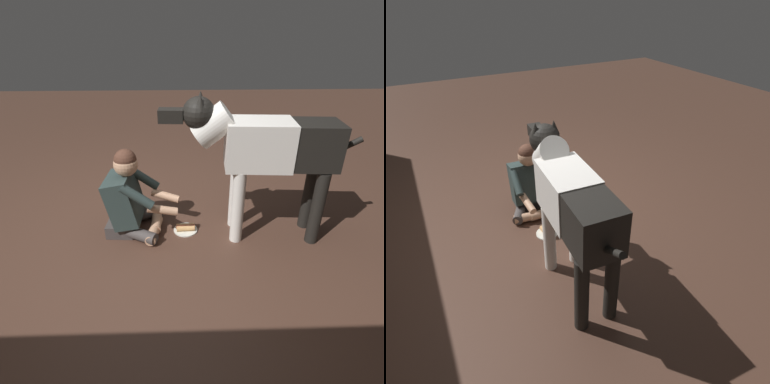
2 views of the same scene
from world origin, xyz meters
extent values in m
plane|color=#4A3024|center=(0.00, 0.00, 0.00)|extent=(13.39, 13.39, 0.00)
cube|color=#443E3C|center=(0.15, 0.03, 0.06)|extent=(0.26, 0.36, 0.12)
cylinder|color=#443E3C|center=(-0.02, -0.11, 0.07)|extent=(0.41, 0.25, 0.11)
cylinder|color=tan|center=(-0.17, -0.03, 0.06)|extent=(0.10, 0.36, 0.09)
cylinder|color=#443E3C|center=(0.00, 0.20, 0.07)|extent=(0.40, 0.29, 0.11)
cylinder|color=tan|center=(-0.16, 0.14, 0.06)|extent=(0.14, 0.37, 0.09)
cube|color=#2B3938|center=(0.10, 0.04, 0.34)|extent=(0.33, 0.42, 0.48)
cylinder|color=#2B3938|center=(-0.06, -0.13, 0.46)|extent=(0.30, 0.10, 0.24)
cylinder|color=tan|center=(-0.26, -0.06, 0.30)|extent=(0.28, 0.13, 0.12)
cylinder|color=#2B3938|center=(-0.04, 0.22, 0.46)|extent=(0.30, 0.10, 0.24)
cylinder|color=tan|center=(-0.24, 0.18, 0.30)|extent=(0.27, 0.09, 0.12)
sphere|color=tan|center=(0.06, 0.04, 0.67)|extent=(0.21, 0.21, 0.21)
sphere|color=#502F22|center=(0.06, 0.04, 0.71)|extent=(0.19, 0.19, 0.19)
cylinder|color=silver|center=(-0.89, 0.22, 0.33)|extent=(0.11, 0.11, 0.67)
cylinder|color=silver|center=(-0.90, -0.02, 0.33)|extent=(0.11, 0.11, 0.67)
cylinder|color=black|center=(-1.56, 0.27, 0.33)|extent=(0.11, 0.11, 0.67)
cylinder|color=black|center=(-1.58, 0.03, 0.33)|extent=(0.11, 0.11, 0.67)
cube|color=silver|center=(-1.04, 0.11, 0.86)|extent=(0.55, 0.38, 0.39)
cube|color=black|center=(-1.44, 0.14, 0.86)|extent=(0.48, 0.36, 0.37)
cylinder|color=silver|center=(-0.67, 0.09, 1.02)|extent=(0.40, 0.27, 0.38)
sphere|color=black|center=(-0.55, 0.08, 1.11)|extent=(0.26, 0.26, 0.26)
cube|color=black|center=(-0.34, 0.07, 1.09)|extent=(0.20, 0.13, 0.10)
cone|color=black|center=(-0.56, 0.16, 1.21)|extent=(0.10, 0.10, 0.12)
cone|color=black|center=(-0.57, 0.00, 1.21)|extent=(0.10, 0.10, 0.12)
cylinder|color=black|center=(-1.69, 0.16, 0.83)|extent=(0.34, 0.07, 0.23)
cylinder|color=white|center=(-0.44, 0.07, 0.01)|extent=(0.22, 0.22, 0.01)
cylinder|color=tan|center=(-0.44, 0.05, 0.04)|extent=(0.17, 0.06, 0.05)
cylinder|color=tan|center=(-0.44, 0.09, 0.04)|extent=(0.17, 0.06, 0.05)
cylinder|color=#AD4C32|center=(-0.44, 0.07, 0.04)|extent=(0.18, 0.04, 0.04)
camera|label=1|loc=(-0.42, 2.52, 1.75)|focal=29.65mm
camera|label=2|loc=(-2.94, 1.03, 2.22)|focal=30.81mm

